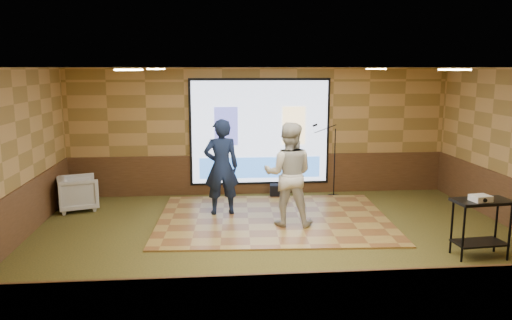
{
  "coord_description": "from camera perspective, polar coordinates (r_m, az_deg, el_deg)",
  "views": [
    {
      "loc": [
        -1.15,
        -8.19,
        3.0
      ],
      "look_at": [
        -0.32,
        0.92,
        1.3
      ],
      "focal_mm": 35.0,
      "sensor_mm": 36.0,
      "label": 1
    }
  ],
  "objects": [
    {
      "name": "wainscot_front",
      "position": [
        5.46,
        7.93,
        -17.09
      ],
      "size": [
        9.0,
        0.04,
        0.95
      ],
      "primitive_type": "cube",
      "color": "#442B16",
      "rests_on": "ground"
    },
    {
      "name": "projector_screen",
      "position": [
        11.78,
        0.46,
        3.09
      ],
      "size": [
        3.32,
        0.06,
        2.52
      ],
      "color": "black",
      "rests_on": "room_shell"
    },
    {
      "name": "downlight_nw",
      "position": [
        10.04,
        -11.36,
        10.16
      ],
      "size": [
        0.32,
        0.32,
        0.02
      ],
      "primitive_type": "cube",
      "color": "#FFEBBF",
      "rests_on": "room_shell"
    },
    {
      "name": "player_right",
      "position": [
        9.44,
        3.73,
        -1.63
      ],
      "size": [
        1.09,
        0.93,
        1.97
      ],
      "primitive_type": "imported",
      "rotation": [
        0.0,
        0.0,
        2.93
      ],
      "color": "beige",
      "rests_on": "dance_floor"
    },
    {
      "name": "wainscot_back",
      "position": [
        11.99,
        0.43,
        -1.62
      ],
      "size": [
        9.0,
        0.04,
        0.95
      ],
      "primitive_type": "cube",
      "color": "#442B16",
      "rests_on": "ground"
    },
    {
      "name": "wainscot_left",
      "position": [
        9.19,
        -26.37,
        -6.54
      ],
      "size": [
        0.04,
        7.0,
        0.95
      ],
      "primitive_type": "cube",
      "color": "#442B16",
      "rests_on": "ground"
    },
    {
      "name": "dance_floor",
      "position": [
        10.08,
        2.0,
        -6.7
      ],
      "size": [
        4.74,
        3.71,
        0.03
      ],
      "primitive_type": "cube",
      "rotation": [
        0.0,
        0.0,
        -0.05
      ],
      "color": "olive",
      "rests_on": "ground"
    },
    {
      "name": "duffel_bag",
      "position": [
        11.8,
        2.73,
        -3.5
      ],
      "size": [
        0.48,
        0.34,
        0.28
      ],
      "primitive_type": "cube",
      "rotation": [
        0.0,
        0.0,
        -0.08
      ],
      "color": "black",
      "rests_on": "ground"
    },
    {
      "name": "room_shell",
      "position": [
        8.32,
        2.8,
        4.27
      ],
      "size": [
        9.04,
        7.04,
        3.02
      ],
      "color": "#B5894B",
      "rests_on": "ground"
    },
    {
      "name": "mic_stand",
      "position": [
        11.85,
        8.65,
        -1.81
      ],
      "size": [
        0.68,
        0.28,
        1.74
      ],
      "rotation": [
        0.0,
        0.0,
        0.28
      ],
      "color": "black",
      "rests_on": "ground"
    },
    {
      "name": "downlight_ne",
      "position": [
        10.54,
        13.57,
        10.08
      ],
      "size": [
        0.32,
        0.32,
        0.02
      ],
      "primitive_type": "cube",
      "color": "#FFEBBF",
      "rests_on": "room_shell"
    },
    {
      "name": "downlight_sw",
      "position": [
        6.77,
        -14.32,
        9.96
      ],
      "size": [
        0.32,
        0.32,
        0.02
      ],
      "primitive_type": "cube",
      "color": "#FFEBBF",
      "rests_on": "room_shell"
    },
    {
      "name": "ground",
      "position": [
        8.8,
        2.68,
        -9.42
      ],
      "size": [
        9.0,
        9.0,
        0.0
      ],
      "primitive_type": "plane",
      "color": "#31391A",
      "rests_on": "ground"
    },
    {
      "name": "projector",
      "position": [
        8.55,
        24.28,
        -4.0
      ],
      "size": [
        0.32,
        0.28,
        0.1
      ],
      "primitive_type": "cube",
      "rotation": [
        0.0,
        0.0,
        0.17
      ],
      "color": "white",
      "rests_on": "av_table"
    },
    {
      "name": "downlight_se",
      "position": [
        7.48,
        21.74,
        9.57
      ],
      "size": [
        0.32,
        0.32,
        0.02
      ],
      "primitive_type": "cube",
      "color": "#FFEBBF",
      "rests_on": "room_shell"
    },
    {
      "name": "av_table",
      "position": [
        8.73,
        24.34,
        -5.98
      ],
      "size": [
        0.9,
        0.47,
        0.95
      ],
      "rotation": [
        0.0,
        0.0,
        0.09
      ],
      "color": "black",
      "rests_on": "ground"
    },
    {
      "name": "banquet_chair",
      "position": [
        11.3,
        -19.68,
        -3.58
      ],
      "size": [
        1.01,
        1.0,
        0.73
      ],
      "primitive_type": "imported",
      "rotation": [
        0.0,
        0.0,
        1.9
      ],
      "color": "gray",
      "rests_on": "ground"
    },
    {
      "name": "player_left",
      "position": [
        10.15,
        -3.98,
        -0.79
      ],
      "size": [
        0.76,
        0.55,
        1.96
      ],
      "primitive_type": "imported",
      "rotation": [
        0.0,
        0.0,
        3.26
      ],
      "color": "#141F3E",
      "rests_on": "dance_floor"
    }
  ]
}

